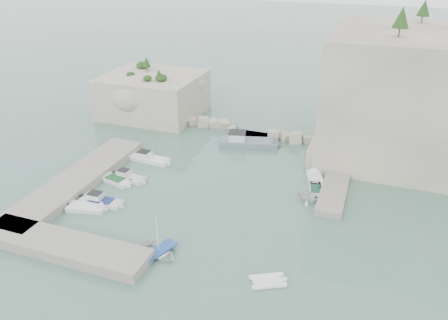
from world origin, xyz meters
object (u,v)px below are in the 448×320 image
(inflatable_dinghy, at_px, (267,283))
(work_boat, at_px, (248,145))
(rowboat, at_px, (159,254))
(motorboat_c, at_px, (116,182))
(motorboat_e, at_px, (87,209))
(motorboat_b, at_px, (129,180))
(tender_east_c, at_px, (315,182))
(tender_east_b, at_px, (315,193))
(motorboat_d, at_px, (102,204))
(tender_east_d, at_px, (321,166))
(tender_east_a, at_px, (309,201))
(motorboat_a, at_px, (150,161))

(inflatable_dinghy, height_order, work_boat, work_boat)
(rowboat, height_order, inflatable_dinghy, rowboat)
(motorboat_c, height_order, motorboat_e, same)
(motorboat_e, distance_m, inflatable_dinghy, 22.83)
(motorboat_b, height_order, motorboat_c, motorboat_b)
(tender_east_c, relative_size, work_boat, 0.57)
(tender_east_b, height_order, tender_east_c, same)
(motorboat_d, relative_size, tender_east_b, 1.39)
(work_boat, bearing_deg, motorboat_d, -131.51)
(tender_east_d, bearing_deg, rowboat, 159.69)
(motorboat_b, height_order, motorboat_d, same)
(motorboat_c, distance_m, tender_east_d, 27.25)
(rowboat, relative_size, tender_east_a, 1.35)
(tender_east_a, distance_m, tender_east_c, 4.71)
(tender_east_c, bearing_deg, motorboat_c, 91.65)
(motorboat_d, height_order, tender_east_a, tender_east_a)
(motorboat_c, distance_m, tender_east_c, 25.28)
(rowboat, xyz_separation_m, tender_east_b, (12.33, 16.95, 0.00))
(motorboat_c, height_order, inflatable_dinghy, motorboat_c)
(tender_east_c, bearing_deg, tender_east_a, 161.59)
(tender_east_b, distance_m, tender_east_d, 7.46)
(tender_east_b, distance_m, work_boat, 15.79)
(tender_east_a, height_order, tender_east_b, tender_east_a)
(tender_east_c, bearing_deg, rowboat, 130.55)
(motorboat_d, height_order, tender_east_c, motorboat_d)
(motorboat_d, xyz_separation_m, tender_east_c, (22.47, 13.59, 0.00))
(motorboat_b, xyz_separation_m, motorboat_c, (-1.28, -1.03, 0.00))
(tender_east_d, bearing_deg, motorboat_e, 136.29)
(motorboat_d, height_order, motorboat_e, motorboat_d)
(tender_east_a, xyz_separation_m, tender_east_c, (0.02, 4.71, 0.00))
(motorboat_b, relative_size, tender_east_d, 0.98)
(rowboat, relative_size, inflatable_dinghy, 1.23)
(work_boat, bearing_deg, tender_east_b, -56.19)
(motorboat_d, bearing_deg, tender_east_a, 20.95)
(tender_east_b, xyz_separation_m, tender_east_c, (-0.42, 2.63, 0.00))
(inflatable_dinghy, xyz_separation_m, tender_east_b, (1.42, 17.16, 0.00))
(motorboat_e, distance_m, work_boat, 26.13)
(motorboat_d, bearing_deg, tender_east_d, 38.76)
(motorboat_d, distance_m, inflatable_dinghy, 22.35)
(motorboat_c, relative_size, tender_east_a, 1.57)
(inflatable_dinghy, height_order, tender_east_d, tender_east_d)
(motorboat_c, distance_m, tender_east_b, 24.92)
(tender_east_b, bearing_deg, motorboat_c, 91.78)
(motorboat_a, relative_size, tender_east_c, 1.21)
(motorboat_e, height_order, rowboat, rowboat)
(motorboat_d, xyz_separation_m, tender_east_b, (22.89, 10.96, 0.00))
(motorboat_a, xyz_separation_m, tender_east_d, (22.63, 6.60, 0.00))
(rowboat, bearing_deg, tender_east_d, -5.28)
(motorboat_b, bearing_deg, rowboat, -42.98)
(motorboat_a, xyz_separation_m, motorboat_c, (-1.11, -6.78, 0.00))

